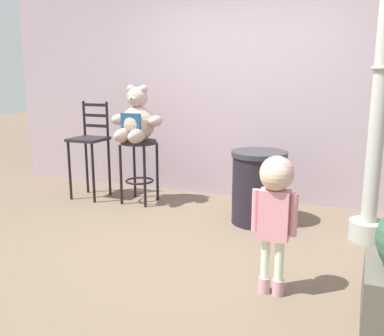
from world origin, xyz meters
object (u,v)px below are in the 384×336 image
Objects in this scene: child_walking at (275,196)px; trash_bin at (258,187)px; bar_chair_empty at (90,144)px; lamppost at (377,127)px; bar_stool_with_teddy at (139,158)px; teddy_bear at (137,121)px.

child_walking is 1.51m from trash_bin.
lamppost is at bearing -4.14° from bar_chair_empty.
bar_stool_with_teddy is 2.49m from child_walking.
bar_stool_with_teddy is at bearing 2.24° from bar_chair_empty.
trash_bin is 2.18m from bar_chair_empty.
teddy_bear reaches higher than child_walking.
bar_stool_with_teddy is at bearing 108.19° from child_walking.
lamppost is (1.05, -0.08, 0.67)m from trash_bin.
bar_chair_empty is (-2.59, 1.55, -0.04)m from child_walking.
bar_chair_empty is at bearing 175.99° from trash_bin.
lamppost is at bearing -4.42° from trash_bin.
bar_chair_empty is at bearing 175.86° from lamppost.
teddy_bear is 0.24× the size of lamppost.
teddy_bear is at bearing 174.45° from trash_bin.
trash_bin is at bearing -5.55° from teddy_bear.
bar_chair_empty is at bearing 116.63° from child_walking.
lamppost is 2.26× the size of bar_chair_empty.
bar_chair_empty is at bearing 179.44° from teddy_bear.
teddy_bear is 0.86× the size of trash_bin.
lamppost reaches higher than bar_chair_empty.
lamppost is (2.54, -0.26, 0.50)m from bar_stool_with_teddy.
lamppost is at bearing 32.65° from child_walking.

